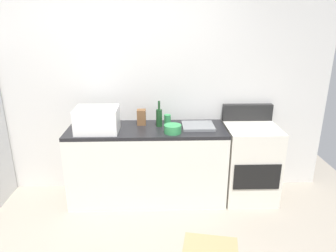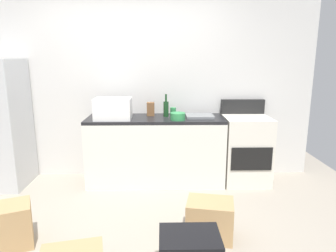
{
  "view_description": "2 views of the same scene",
  "coord_description": "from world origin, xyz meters",
  "px_view_note": "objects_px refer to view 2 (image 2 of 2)",
  "views": [
    {
      "loc": [
        0.44,
        -2.12,
        2.07
      ],
      "look_at": [
        0.53,
        0.68,
        1.1
      ],
      "focal_mm": 33.06,
      "sensor_mm": 36.0,
      "label": 1
    },
    {
      "loc": [
        0.39,
        -2.78,
        1.68
      ],
      "look_at": [
        0.46,
        0.56,
        0.93
      ],
      "focal_mm": 32.9,
      "sensor_mm": 36.0,
      "label": 2
    }
  ],
  "objects_px": {
    "wine_bottle": "(166,108)",
    "mixing_bowl": "(178,116)",
    "knife_block": "(151,109)",
    "cardboard_box_small": "(8,226)",
    "stove_oven": "(245,148)",
    "coffee_mug": "(173,111)",
    "cardboard_box_large": "(210,219)",
    "microwave": "(113,109)"
  },
  "relations": [
    {
      "from": "wine_bottle",
      "to": "mixing_bowl",
      "type": "xyz_separation_m",
      "value": [
        0.15,
        -0.22,
        -0.06
      ]
    },
    {
      "from": "knife_block",
      "to": "cardboard_box_small",
      "type": "relative_size",
      "value": 0.45
    },
    {
      "from": "stove_oven",
      "to": "mixing_bowl",
      "type": "relative_size",
      "value": 5.79
    },
    {
      "from": "coffee_mug",
      "to": "cardboard_box_large",
      "type": "relative_size",
      "value": 0.23
    },
    {
      "from": "knife_block",
      "to": "mixing_bowl",
      "type": "distance_m",
      "value": 0.46
    },
    {
      "from": "mixing_bowl",
      "to": "knife_block",
      "type": "bearing_deg",
      "value": 140.12
    },
    {
      "from": "microwave",
      "to": "stove_oven",
      "type": "bearing_deg",
      "value": 3.3
    },
    {
      "from": "microwave",
      "to": "cardboard_box_large",
      "type": "bearing_deg",
      "value": -49.47
    },
    {
      "from": "stove_oven",
      "to": "wine_bottle",
      "type": "bearing_deg",
      "value": 176.85
    },
    {
      "from": "cardboard_box_small",
      "to": "wine_bottle",
      "type": "bearing_deg",
      "value": 46.57
    },
    {
      "from": "microwave",
      "to": "cardboard_box_large",
      "type": "height_order",
      "value": "microwave"
    },
    {
      "from": "microwave",
      "to": "knife_block",
      "type": "height_order",
      "value": "microwave"
    },
    {
      "from": "stove_oven",
      "to": "cardboard_box_small",
      "type": "height_order",
      "value": "stove_oven"
    },
    {
      "from": "coffee_mug",
      "to": "cardboard_box_large",
      "type": "distance_m",
      "value": 1.74
    },
    {
      "from": "stove_oven",
      "to": "knife_block",
      "type": "height_order",
      "value": "stove_oven"
    },
    {
      "from": "cardboard_box_small",
      "to": "mixing_bowl",
      "type": "bearing_deg",
      "value": 39.29
    },
    {
      "from": "microwave",
      "to": "wine_bottle",
      "type": "height_order",
      "value": "wine_bottle"
    },
    {
      "from": "wine_bottle",
      "to": "coffee_mug",
      "type": "relative_size",
      "value": 3.0
    },
    {
      "from": "coffee_mug",
      "to": "cardboard_box_small",
      "type": "height_order",
      "value": "coffee_mug"
    },
    {
      "from": "microwave",
      "to": "coffee_mug",
      "type": "height_order",
      "value": "microwave"
    },
    {
      "from": "stove_oven",
      "to": "cardboard_box_large",
      "type": "height_order",
      "value": "stove_oven"
    },
    {
      "from": "coffee_mug",
      "to": "knife_block",
      "type": "height_order",
      "value": "knife_block"
    },
    {
      "from": "wine_bottle",
      "to": "cardboard_box_large",
      "type": "distance_m",
      "value": 1.68
    },
    {
      "from": "microwave",
      "to": "wine_bottle",
      "type": "distance_m",
      "value": 0.7
    },
    {
      "from": "knife_block",
      "to": "cardboard_box_small",
      "type": "xyz_separation_m",
      "value": [
        -1.24,
        -1.59,
        -0.79
      ]
    },
    {
      "from": "stove_oven",
      "to": "coffee_mug",
      "type": "height_order",
      "value": "stove_oven"
    },
    {
      "from": "knife_block",
      "to": "cardboard_box_large",
      "type": "xyz_separation_m",
      "value": [
        0.6,
        -1.48,
        -0.81
      ]
    },
    {
      "from": "mixing_bowl",
      "to": "cardboard_box_small",
      "type": "bearing_deg",
      "value": -140.71
    },
    {
      "from": "stove_oven",
      "to": "cardboard_box_large",
      "type": "xyz_separation_m",
      "value": [
        -0.68,
        -1.35,
        -0.28
      ]
    },
    {
      "from": "coffee_mug",
      "to": "mixing_bowl",
      "type": "xyz_separation_m",
      "value": [
        0.05,
        -0.35,
        -0.0
      ]
    },
    {
      "from": "coffee_mug",
      "to": "knife_block",
      "type": "xyz_separation_m",
      "value": [
        -0.31,
        -0.05,
        0.04
      ]
    },
    {
      "from": "coffee_mug",
      "to": "cardboard_box_small",
      "type": "relative_size",
      "value": 0.25
    },
    {
      "from": "mixing_bowl",
      "to": "cardboard_box_large",
      "type": "height_order",
      "value": "mixing_bowl"
    },
    {
      "from": "microwave",
      "to": "cardboard_box_small",
      "type": "height_order",
      "value": "microwave"
    },
    {
      "from": "stove_oven",
      "to": "cardboard_box_small",
      "type": "relative_size",
      "value": 2.76
    },
    {
      "from": "microwave",
      "to": "wine_bottle",
      "type": "xyz_separation_m",
      "value": [
        0.68,
        0.16,
        -0.03
      ]
    },
    {
      "from": "cardboard_box_large",
      "to": "wine_bottle",
      "type": "bearing_deg",
      "value": 105.56
    },
    {
      "from": "microwave",
      "to": "wine_bottle",
      "type": "relative_size",
      "value": 1.53
    },
    {
      "from": "microwave",
      "to": "cardboard_box_small",
      "type": "relative_size",
      "value": 1.15
    },
    {
      "from": "wine_bottle",
      "to": "coffee_mug",
      "type": "xyz_separation_m",
      "value": [
        0.1,
        0.12,
        -0.06
      ]
    },
    {
      "from": "wine_bottle",
      "to": "cardboard_box_small",
      "type": "height_order",
      "value": "wine_bottle"
    },
    {
      "from": "stove_oven",
      "to": "cardboard_box_large",
      "type": "relative_size",
      "value": 2.55
    }
  ]
}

